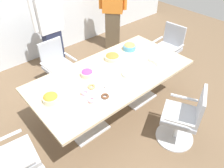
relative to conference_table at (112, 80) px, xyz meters
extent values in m
cube|color=brown|center=(0.00, 0.00, -0.63)|extent=(10.00, 10.00, 0.01)
cube|color=#CCB793|center=(0.00, 0.00, 0.10)|extent=(2.40, 1.20, 0.04)
cube|color=silver|center=(-0.55, 0.00, -0.61)|extent=(0.56, 0.56, 0.02)
cylinder|color=silver|center=(-0.55, 0.00, -0.26)|extent=(0.09, 0.09, 0.69)
cube|color=silver|center=(0.55, 0.00, -0.61)|extent=(0.56, 0.56, 0.02)
cylinder|color=silver|center=(0.55, 0.00, -0.26)|extent=(0.09, 0.09, 0.69)
cylinder|color=silver|center=(-0.31, 1.03, -0.61)|extent=(0.57, 0.57, 0.02)
cylinder|color=silver|center=(-0.31, 1.03, -0.40)|extent=(0.05, 0.05, 0.41)
cube|color=#ADB2BC|center=(-0.31, 1.03, -0.17)|extent=(0.48, 0.48, 0.06)
cube|color=#ADB2BC|center=(-0.33, 1.24, 0.07)|extent=(0.44, 0.06, 0.42)
cube|color=silver|center=(-0.07, 1.04, -0.05)|extent=(0.05, 0.37, 0.02)
cube|color=silver|center=(-0.56, 1.02, -0.05)|extent=(0.05, 0.37, 0.02)
cube|color=#ADB2BC|center=(-1.62, -0.20, -0.17)|extent=(0.51, 0.51, 0.06)
cube|color=silver|center=(-1.59, 0.04, -0.05)|extent=(0.37, 0.07, 0.02)
cylinder|color=silver|center=(0.31, -1.03, -0.61)|extent=(0.73, 0.73, 0.02)
cylinder|color=silver|center=(0.31, -1.03, -0.40)|extent=(0.05, 0.05, 0.41)
cube|color=#ADB2BC|center=(0.31, -1.03, -0.17)|extent=(0.62, 0.62, 0.06)
cube|color=#ADB2BC|center=(0.41, -1.22, 0.07)|extent=(0.41, 0.24, 0.42)
cube|color=silver|center=(0.10, -1.14, -0.05)|extent=(0.20, 0.34, 0.02)
cube|color=silver|center=(0.53, -0.92, -0.05)|extent=(0.20, 0.34, 0.02)
cylinder|color=silver|center=(1.62, 0.20, -0.61)|extent=(0.58, 0.58, 0.02)
cylinder|color=silver|center=(1.62, 0.20, -0.40)|extent=(0.05, 0.05, 0.41)
cube|color=#ADB2BC|center=(1.62, 0.20, -0.17)|extent=(0.50, 0.50, 0.06)
cube|color=#ADB2BC|center=(1.83, 0.22, 0.07)|extent=(0.08, 0.44, 0.42)
cube|color=silver|center=(1.64, -0.04, -0.05)|extent=(0.37, 0.06, 0.02)
cube|color=silver|center=(1.60, 0.44, -0.05)|extent=(0.37, 0.06, 0.02)
cube|color=#232842|center=(-0.07, 1.65, -0.19)|extent=(0.32, 0.20, 0.86)
cube|color=white|center=(-0.07, 1.65, 0.58)|extent=(0.44, 0.22, 0.68)
cylinder|color=white|center=(0.19, 1.65, 0.61)|extent=(0.08, 0.08, 0.61)
cylinder|color=white|center=(-0.34, 1.65, 0.61)|extent=(0.08, 0.08, 0.61)
cube|color=brown|center=(1.42, 1.59, -0.19)|extent=(0.36, 0.37, 0.87)
cylinder|color=beige|center=(-0.31, 0.19, 0.16)|extent=(0.18, 0.18, 0.07)
ellipsoid|color=#9E3D8E|center=(-0.31, 0.19, 0.20)|extent=(0.16, 0.16, 0.06)
cylinder|color=beige|center=(-0.96, 0.06, 0.16)|extent=(0.20, 0.20, 0.07)
ellipsoid|color=orange|center=(-0.96, 0.06, 0.20)|extent=(0.18, 0.18, 0.07)
cylinder|color=#4C9EC6|center=(0.68, 0.33, 0.17)|extent=(0.21, 0.21, 0.08)
ellipsoid|color=tan|center=(0.68, 0.33, 0.21)|extent=(0.19, 0.19, 0.07)
cylinder|color=beige|center=(0.25, 0.28, 0.16)|extent=(0.24, 0.24, 0.07)
ellipsoid|color=#AD702D|center=(0.25, 0.28, 0.19)|extent=(0.21, 0.21, 0.06)
cylinder|color=white|center=(-0.47, -0.21, 0.13)|extent=(0.37, 0.37, 0.01)
torus|color=white|center=(-0.33, -0.21, 0.15)|extent=(0.11, 0.11, 0.03)
torus|color=tan|center=(-0.43, -0.08, 0.15)|extent=(0.11, 0.11, 0.03)
torus|color=pink|center=(-0.57, -0.12, 0.15)|extent=(0.11, 0.11, 0.03)
torus|color=pink|center=(-0.58, -0.28, 0.15)|extent=(0.11, 0.11, 0.03)
torus|color=brown|center=(-0.42, -0.34, 0.15)|extent=(0.11, 0.11, 0.03)
cylinder|color=white|center=(0.16, -0.20, 0.13)|extent=(0.21, 0.21, 0.01)
cylinder|color=silver|center=(0.16, -0.20, 0.13)|extent=(0.21, 0.21, 0.01)
cylinder|color=white|center=(0.16, -0.20, 0.14)|extent=(0.21, 0.21, 0.01)
cylinder|color=silver|center=(0.16, -0.20, 0.15)|extent=(0.21, 0.21, 0.01)
cylinder|color=white|center=(0.16, -0.20, 0.15)|extent=(0.21, 0.21, 0.01)
cylinder|color=silver|center=(0.16, -0.20, 0.16)|extent=(0.21, 0.21, 0.01)
cylinder|color=white|center=(0.16, -0.20, 0.16)|extent=(0.21, 0.21, 0.01)
cube|color=white|center=(0.75, -0.22, 0.15)|extent=(0.20, 0.20, 0.05)
camera|label=1|loc=(-1.70, -1.94, 1.99)|focal=34.77mm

